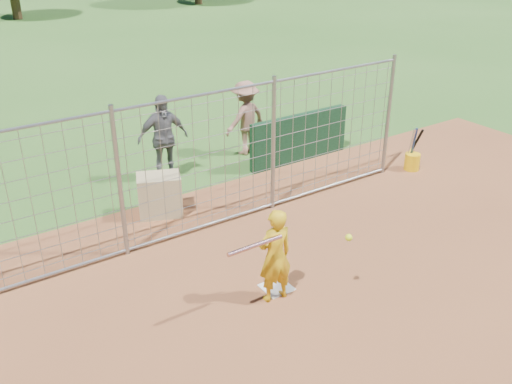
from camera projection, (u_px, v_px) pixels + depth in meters
ground at (269, 282)px, 8.86m from camera, size 100.00×100.00×0.00m
home_plate at (276, 287)px, 8.71m from camera, size 0.43×0.43×0.02m
dugout_wall at (299, 138)px, 13.01m from camera, size 2.60×0.20×1.10m
batter at (275, 256)px, 8.16m from camera, size 0.56×0.39×1.48m
bystander_b at (163, 138)px, 11.91m from camera, size 1.13×0.56×1.87m
bystander_c at (246, 118)px, 13.29m from camera, size 1.23×0.85×1.75m
equipment_bin at (160, 195)px, 10.70m from camera, size 0.95×0.81×0.80m
equipment_in_play at (279, 243)px, 7.74m from camera, size 1.84×0.45×0.23m
bucket_with_bats at (412, 159)px, 12.66m from camera, size 0.34×0.40×0.98m
backstop_fence at (202, 165)px, 9.80m from camera, size 9.08×0.08×2.60m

